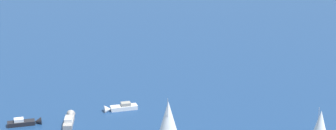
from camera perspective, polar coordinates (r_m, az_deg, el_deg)
The scene contains 5 objects.
sailboat_near_centre at distance 172.24m, azimuth 13.18°, elevation -5.37°, with size 8.81×5.36×11.02m.
motorboat_offshore at distance 191.29m, azimuth -4.29°, elevation -3.75°, with size 9.45×7.47×2.82m.
sailboat_trailing at distance 173.03m, azimuth 0.02°, elevation -4.69°, with size 8.61×6.84×11.16m.
motorboat_ahead at distance 184.87m, azimuth -8.65°, elevation -4.77°, with size 8.83×8.46×2.82m.
motorboat_outer_ring_a at distance 185.54m, azimuth -12.35°, elevation -4.93°, with size 9.03×7.25×2.70m.
Camera 1 is at (98.01, 86.47, 75.12)m, focal length 69.56 mm.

